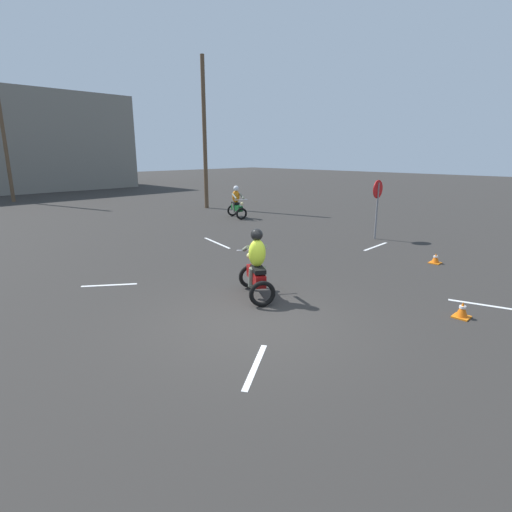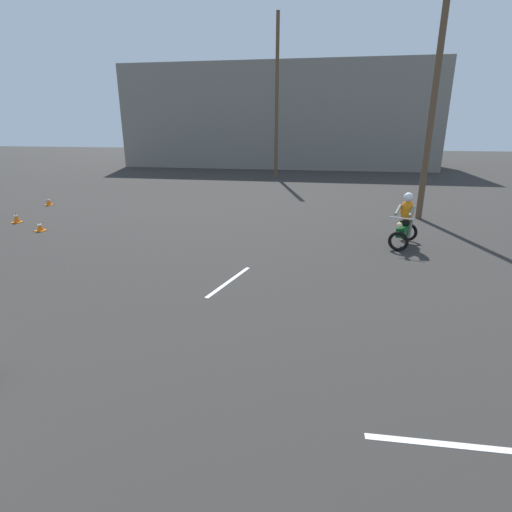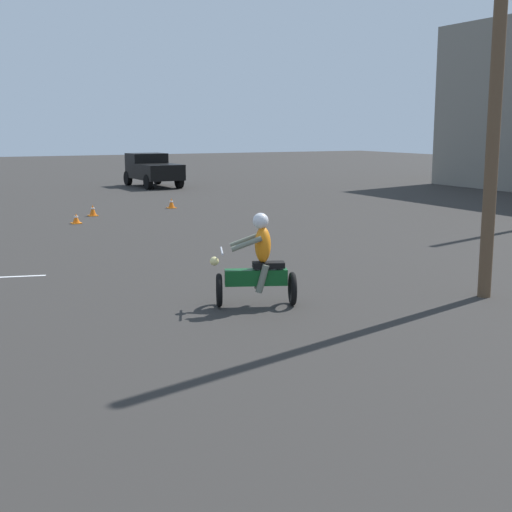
{
  "view_description": "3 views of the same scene",
  "coord_description": "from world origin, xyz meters",
  "views": [
    {
      "loc": [
        -5.23,
        -5.28,
        3.34
      ],
      "look_at": [
        1.15,
        1.01,
        1.0
      ],
      "focal_mm": 28.0,
      "sensor_mm": 36.0,
      "label": 1
    },
    {
      "loc": [
        6.46,
        -2.58,
        3.62
      ],
      "look_at": [
        5.0,
        5.51,
        0.9
      ],
      "focal_mm": 28.0,
      "sensor_mm": 36.0,
      "label": 2
    },
    {
      "loc": [
        19.83,
        4.53,
        3.13
      ],
      "look_at": [
        8.86,
        10.02,
        0.9
      ],
      "focal_mm": 50.0,
      "sensor_mm": 36.0,
      "label": 3
    }
  ],
  "objects": [
    {
      "name": "motorcycle_rider_background",
      "position": [
        8.87,
        10.05,
        0.73
      ],
      "size": [
        1.09,
        1.54,
        1.66
      ],
      "rotation": [
        0.0,
        0.0,
        2.76
      ],
      "color": "black",
      "rests_on": "ground"
    },
    {
      "name": "traffic_cone_near_left",
      "position": [
        -6.41,
        13.97,
        0.19
      ],
      "size": [
        0.32,
        0.32,
        0.39
      ],
      "color": "orange",
      "rests_on": "ground"
    },
    {
      "name": "traffic_cone_mid_left",
      "position": [
        -3.55,
        9.63,
        0.16
      ],
      "size": [
        0.32,
        0.32,
        0.33
      ],
      "color": "orange",
      "rests_on": "ground"
    },
    {
      "name": "traffic_cone_far_right",
      "position": [
        -5.31,
        10.61,
        0.2
      ],
      "size": [
        0.32,
        0.32,
        0.41
      ],
      "color": "orange",
      "rests_on": "ground"
    },
    {
      "name": "lane_stripe_e",
      "position": [
        7.93,
        1.55,
        0.0
      ],
      "size": [
        1.72,
        0.16,
        0.01
      ],
      "primitive_type": "cube",
      "rotation": [
        0.0,
        0.0,
        1.61
      ],
      "color": "silver",
      "rests_on": "ground"
    },
    {
      "name": "lane_stripe_n",
      "position": [
        4.23,
        6.14,
        0.0
      ],
      "size": [
        0.62,
        2.09,
        0.01
      ],
      "primitive_type": "cube",
      "rotation": [
        0.0,
        0.0,
        2.89
      ],
      "color": "silver",
      "rests_on": "ground"
    },
    {
      "name": "utility_pole_near",
      "position": [
        10.14,
        14.15,
        4.35
      ],
      "size": [
        0.24,
        0.24,
        8.69
      ],
      "primitive_type": "cylinder",
      "color": "brown",
      "rests_on": "ground"
    },
    {
      "name": "utility_pole_far",
      "position": [
        2.72,
        26.26,
        5.26
      ],
      "size": [
        0.24,
        0.24,
        10.53
      ],
      "primitive_type": "cylinder",
      "color": "brown",
      "rests_on": "ground"
    },
    {
      "name": "building_backdrop",
      "position": [
        1.83,
        35.88,
        4.21
      ],
      "size": [
        26.49,
        9.48,
        8.42
      ],
      "primitive_type": "cube",
      "color": "gray",
      "rests_on": "ground"
    }
  ]
}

